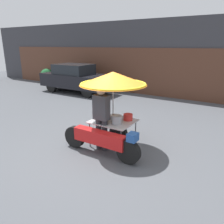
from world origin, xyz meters
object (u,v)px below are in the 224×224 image
(vendor_motorcycle_cart, at_px, (111,92))
(vendor_person, at_px, (101,115))
(parked_car, at_px, (76,78))
(potted_plant, at_px, (47,75))

(vendor_motorcycle_cart, xyz_separation_m, vendor_person, (-0.12, -0.27, -0.53))
(parked_car, bearing_deg, vendor_motorcycle_cart, -41.80)
(vendor_person, relative_size, parked_car, 0.40)
(vendor_motorcycle_cart, height_order, parked_car, vendor_motorcycle_cart)
(vendor_person, distance_m, parked_car, 7.16)
(vendor_motorcycle_cart, height_order, potted_plant, vendor_motorcycle_cart)
(vendor_person, relative_size, potted_plant, 1.61)
(vendor_person, bearing_deg, parked_car, 135.95)
(vendor_motorcycle_cart, xyz_separation_m, potted_plant, (-8.76, 5.75, -0.89))
(vendor_motorcycle_cart, distance_m, parked_car, 7.09)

